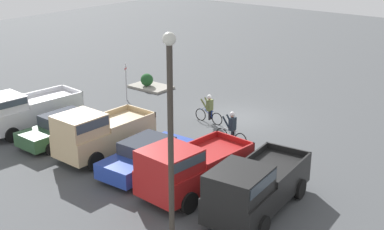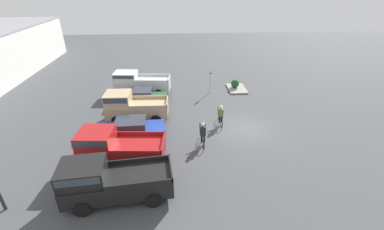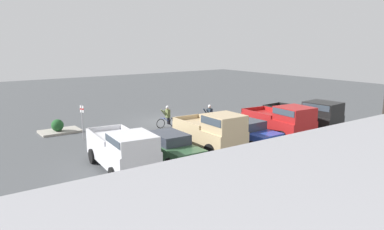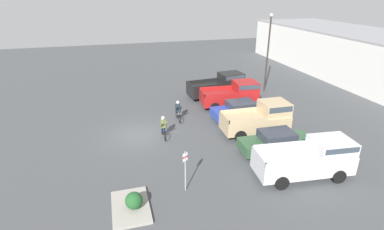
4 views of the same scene
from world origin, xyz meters
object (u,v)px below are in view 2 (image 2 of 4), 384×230
Objects in this scene: sedan_0 at (131,129)px; cyclist_1 at (203,133)px; pickup_truck_1 at (115,147)px; sedan_1 at (140,97)px; pickup_truck_3 at (139,82)px; fire_lane_sign at (210,79)px; cyclist_0 at (221,115)px; pickup_truck_2 at (132,106)px; pickup_truck_0 at (109,180)px; shrub at (235,84)px.

cyclist_1 is at bearing -102.20° from sedan_0.
sedan_1 is (8.37, -0.55, -0.44)m from pickup_truck_1.
pickup_truck_1 reaches higher than cyclist_1.
fire_lane_sign is at bearing -93.80° from pickup_truck_3.
pickup_truck_1 is 5.74m from cyclist_1.
pickup_truck_3 is at bearing 45.62° from cyclist_0.
pickup_truck_2 reaches higher than pickup_truck_1.
pickup_truck_0 reaches higher than sedan_0.
pickup_truck_2 is at bearing -0.37° from pickup_truck_0.
pickup_truck_0 is 8.46m from pickup_truck_2.
cyclist_1 reaches higher than cyclist_0.
pickup_truck_0 is 15.31m from fire_lane_sign.
sedan_1 is 8.30m from cyclist_1.
cyclist_1 is 10.83m from shrub.
pickup_truck_2 is 2.64× the size of cyclist_0.
pickup_truck_1 is at bearing 146.18° from fire_lane_sign.
cyclist_0 is 3.14m from cyclist_1.
pickup_truck_3 is (2.84, 0.40, 0.39)m from sedan_1.
pickup_truck_2 is at bearing 5.52° from sedan_0.
pickup_truck_2 is 8.65m from fire_lane_sign.
sedan_1 is (5.60, -0.02, -0.01)m from sedan_0.
cyclist_0 is (-4.02, -6.61, 0.08)m from sedan_1.
fire_lane_sign is at bearing -39.92° from sedan_0.
pickup_truck_1 is 5.58m from pickup_truck_2.
shrub is at bearing -71.15° from sedan_1.
shrub is at bearing -58.22° from pickup_truck_2.
pickup_truck_1 reaches higher than sedan_1.
cyclist_1 is at bearing -143.53° from sedan_1.
pickup_truck_2 is 6.52m from cyclist_1.
shrub is at bearing -40.63° from pickup_truck_1.
sedan_1 is at bearing 58.69° from cyclist_0.
sedan_1 is at bearing -1.77° from pickup_truck_0.
cyclist_1 is (-1.07, -4.95, 0.10)m from sedan_0.
pickup_truck_1 is at bearing 107.20° from cyclist_1.
fire_lane_sign reaches higher than cyclist_1.
shrub is at bearing -73.03° from fire_lane_sign.
pickup_truck_1 is at bearing 121.24° from cyclist_0.
sedan_0 is 2.00× the size of fire_lane_sign.
fire_lane_sign is at bearing -0.29° from cyclist_0.
pickup_truck_2 is at bearing -178.95° from pickup_truck_3.
sedan_0 is at bearing 103.37° from cyclist_0.
pickup_truck_1 reaches higher than sedan_0.
fire_lane_sign is at bearing -33.82° from pickup_truck_1.
pickup_truck_3 is 3.02× the size of cyclist_1.
cyclist_1 is (-3.88, -5.22, -0.37)m from pickup_truck_2.
fire_lane_sign reaches higher than sedan_0.
pickup_truck_2 is at bearing 126.62° from fire_lane_sign.
sedan_0 reaches higher than shrub.
shrub is (3.20, -9.38, -0.16)m from sedan_1.
pickup_truck_2 is at bearing 79.87° from cyclist_0.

